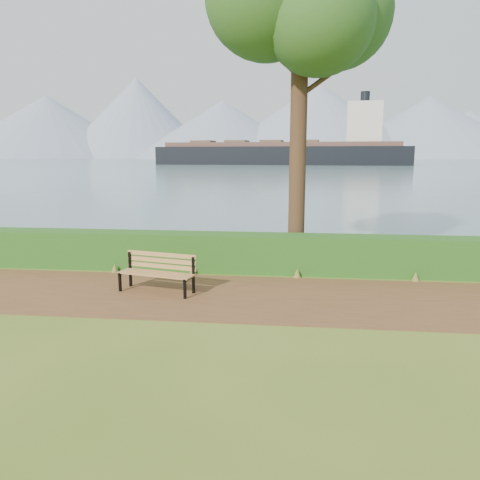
# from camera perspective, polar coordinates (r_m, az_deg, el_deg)

# --- Properties ---
(ground) EXTENTS (140.00, 140.00, 0.00)m
(ground) POSITION_cam_1_polar(r_m,az_deg,el_deg) (10.12, -2.15, -7.33)
(ground) COLOR #47631C
(ground) RESTS_ON ground
(path) EXTENTS (40.00, 3.40, 0.01)m
(path) POSITION_cam_1_polar(r_m,az_deg,el_deg) (10.40, -1.90, -6.81)
(path) COLOR #54361C
(path) RESTS_ON ground
(hedge) EXTENTS (32.00, 0.85, 1.00)m
(hedge) POSITION_cam_1_polar(r_m,az_deg,el_deg) (12.49, -0.36, -1.53)
(hedge) COLOR #154513
(hedge) RESTS_ON ground
(water) EXTENTS (700.00, 510.00, 0.00)m
(water) POSITION_cam_1_polar(r_m,az_deg,el_deg) (269.55, 6.38, 9.67)
(water) COLOR slate
(water) RESTS_ON ground
(mountains) EXTENTS (585.00, 190.00, 70.00)m
(mountains) POSITION_cam_1_polar(r_m,az_deg,el_deg) (416.44, 5.28, 13.73)
(mountains) COLOR gray
(mountains) RESTS_ON ground
(bench) EXTENTS (1.82, 0.90, 0.88)m
(bench) POSITION_cam_1_polar(r_m,az_deg,el_deg) (10.76, -9.95, -3.60)
(bench) COLOR black
(bench) RESTS_ON ground
(cargo_ship) EXTENTS (75.73, 18.98, 22.75)m
(cargo_ship) POSITION_cam_1_polar(r_m,az_deg,el_deg) (142.70, 6.00, 10.46)
(cargo_ship) COLOR black
(cargo_ship) RESTS_ON ground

